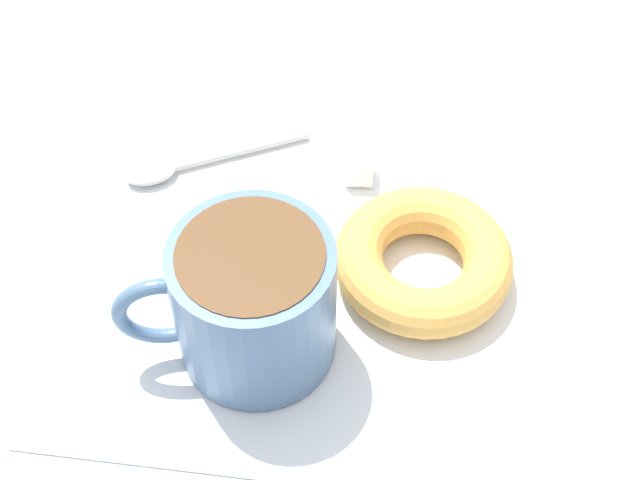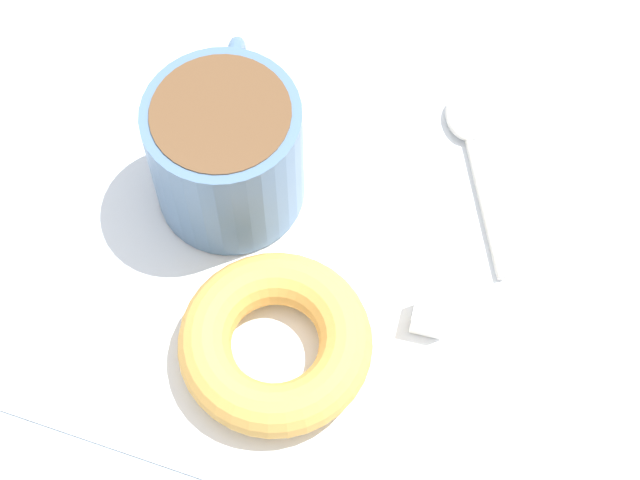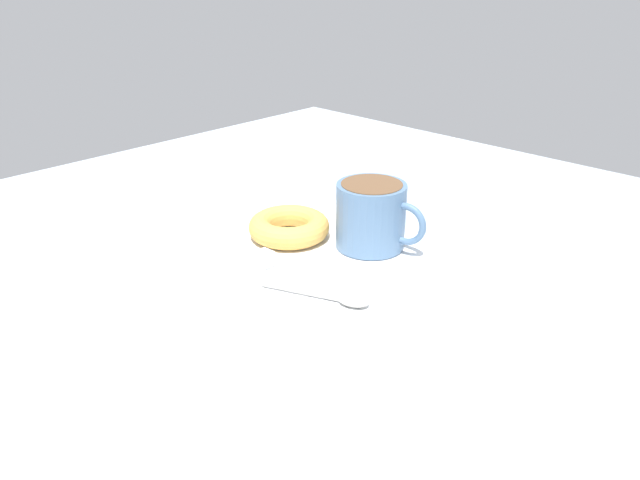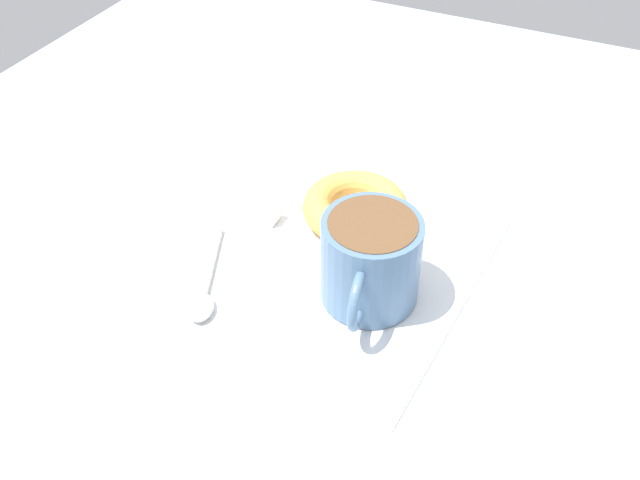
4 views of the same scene
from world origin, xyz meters
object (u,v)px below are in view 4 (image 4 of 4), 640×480
at_px(sugar_cube, 269,213).
at_px(coffee_cup, 370,260).
at_px(donut, 355,207).
at_px(spoon, 205,294).

bearing_deg(sugar_cube, coffee_cup, 156.82).
distance_m(coffee_cup, donut, 0.12).
xyz_separation_m(coffee_cup, donut, (0.06, -0.10, -0.03)).
distance_m(coffee_cup, sugar_cube, 0.16).
bearing_deg(spoon, sugar_cube, -90.53).
height_order(coffee_cup, donut, coffee_cup).
distance_m(donut, spoon, 0.19).
bearing_deg(coffee_cup, sugar_cube, -23.18).
height_order(donut, spoon, donut).
height_order(donut, sugar_cube, donut).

